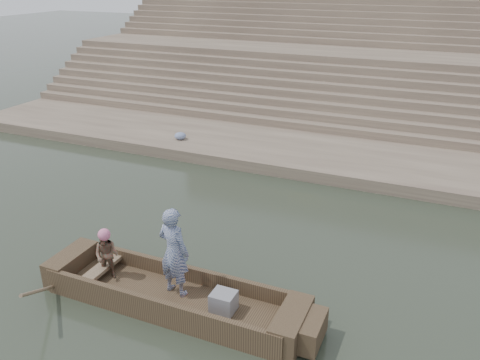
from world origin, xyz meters
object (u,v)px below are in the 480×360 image
Objects in this scene: standing_man at (174,252)px; television at (223,302)px; rowing_man at (107,255)px; main_rowboat at (172,300)px.

television is (1.14, -0.15, -0.76)m from standing_man.
rowing_man is 2.40× the size of television.
television reaches higher than main_rowboat.
television is at bearing -14.90° from rowing_man.
standing_man is 4.16× the size of television.
main_rowboat is at bearing 89.17° from standing_man.
standing_man is at bearing 172.38° from television.
television is (2.73, -0.04, -0.35)m from rowing_man.
main_rowboat is 1.08m from standing_man.
television is (1.16, 0.00, 0.31)m from main_rowboat.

